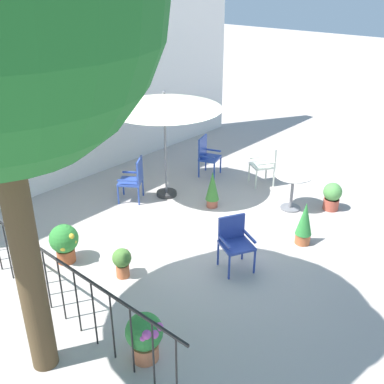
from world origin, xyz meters
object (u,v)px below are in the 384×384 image
patio_chair_2 (265,162)px  potted_plant_3 (304,223)px  potted_plant_5 (332,196)px  patio_chair_1 (207,154)px  potted_plant_2 (212,189)px  cafe_table_0 (293,185)px  potted_plant_4 (64,241)px  potted_plant_1 (122,261)px  patio_chair_3 (134,178)px  patio_chair_0 (235,239)px  potted_plant_0 (145,335)px  patio_umbrella_0 (164,102)px

patio_chair_2 → potted_plant_3: (-1.72, -1.95, -0.11)m
potted_plant_3 → potted_plant_5: potted_plant_3 is taller
patio_chair_1 → potted_plant_2: (-1.21, -1.16, -0.12)m
cafe_table_0 → potted_plant_5: 0.85m
potted_plant_3 → potted_plant_4: 4.14m
potted_plant_4 → potted_plant_1: bearing=-71.2°
patio_chair_1 → patio_chair_2: patio_chair_1 is taller
potted_plant_2 → patio_chair_3: bearing=120.6°
potted_plant_4 → potted_plant_3: bearing=-40.7°
cafe_table_0 → patio_chair_2: size_ratio=0.85×
patio_chair_0 → potted_plant_1: bearing=140.2°
potted_plant_4 → potted_plant_5: (4.69, -2.49, -0.08)m
cafe_table_0 → potted_plant_5: size_ratio=1.31×
potted_plant_2 → potted_plant_4: size_ratio=1.16×
potted_plant_0 → potted_plant_4: 2.64m
patio_chair_2 → potted_plant_3: size_ratio=1.09×
patio_chair_1 → potted_plant_0: bearing=-147.7°
potted_plant_3 → potted_plant_5: (1.56, 0.22, -0.11)m
patio_chair_2 → potted_plant_1: 4.52m
potted_plant_3 → patio_umbrella_0: bearing=93.7°
patio_chair_0 → potted_plant_4: patio_chair_0 is taller
cafe_table_0 → potted_plant_4: size_ratio=1.11×
potted_plant_1 → potted_plant_3: bearing=-30.9°
patio_chair_3 → potted_plant_0: patio_chair_3 is taller
potted_plant_0 → patio_chair_0: bearing=9.0°
potted_plant_0 → potted_plant_1: (0.95, 1.53, -0.08)m
patio_chair_2 → potted_plant_0: patio_chair_2 is taller
potted_plant_1 → potted_plant_5: bearing=-18.5°
potted_plant_1 → cafe_table_0: bearing=-12.1°
patio_chair_1 → potted_plant_1: bearing=-158.2°
potted_plant_0 → potted_plant_3: 3.74m
cafe_table_0 → potted_plant_3: bearing=-140.5°
patio_chair_1 → potted_plant_3: (-1.24, -3.28, -0.12)m
patio_chair_0 → patio_chair_1: (2.63, 2.77, 0.01)m
patio_umbrella_0 → potted_plant_1: size_ratio=4.69×
potted_plant_1 → patio_chair_0: bearing=-39.8°
potted_plant_0 → potted_plant_4: potted_plant_4 is taller
patio_chair_3 → potted_plant_5: size_ratio=1.62×
cafe_table_0 → potted_plant_2: 1.62m
patio_umbrella_0 → potted_plant_2: patio_umbrella_0 is taller
cafe_table_0 → potted_plant_0: size_ratio=1.14×
patio_umbrella_0 → potted_plant_5: size_ratio=4.05×
potted_plant_1 → potted_plant_3: potted_plant_3 is taller
patio_umbrella_0 → patio_chair_2: (1.93, -1.26, -1.55)m
cafe_table_0 → patio_chair_0: (-2.42, -0.35, -0.01)m
patio_chair_1 → potted_plant_2: size_ratio=1.19×
patio_chair_0 → potted_plant_0: size_ratio=1.33×
potted_plant_3 → potted_plant_0: bearing=178.0°
patio_umbrella_0 → potted_plant_1: patio_umbrella_0 is taller
patio_chair_1 → patio_chair_3: (-2.05, 0.27, -0.01)m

